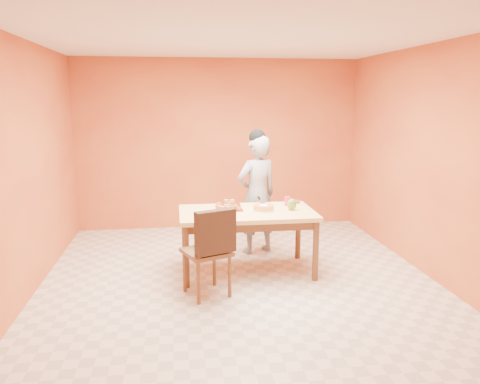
{
  "coord_description": "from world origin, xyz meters",
  "views": [
    {
      "loc": [
        -0.69,
        -4.99,
        2.08
      ],
      "look_at": [
        0.04,
        0.3,
        1.0
      ],
      "focal_mm": 35.0,
      "sensor_mm": 36.0,
      "label": 1
    }
  ],
  "objects": [
    {
      "name": "red_dinner_plate",
      "position": [
        -0.02,
        0.71,
        0.77
      ],
      "size": [
        0.29,
        0.29,
        0.01
      ],
      "primitive_type": "cylinder",
      "rotation": [
        0.0,
        0.0,
        0.22
      ],
      "color": "maroon",
      "rests_on": "dining_table"
    },
    {
      "name": "cake_server",
      "position": [
        0.34,
        0.52,
        0.83
      ],
      "size": [
        0.06,
        0.28,
        0.01
      ],
      "primitive_type": "cube",
      "rotation": [
        0.0,
        0.0,
        0.02
      ],
      "color": "white",
      "rests_on": "sponge_cake"
    },
    {
      "name": "egg_ornament",
      "position": [
        0.67,
        0.33,
        0.83
      ],
      "size": [
        0.13,
        0.12,
        0.14
      ],
      "primitive_type": "ellipsoid",
      "rotation": [
        0.0,
        0.0,
        -0.25
      ],
      "color": "olive",
      "rests_on": "dining_table"
    },
    {
      "name": "white_cake_plate",
      "position": [
        0.33,
        0.34,
        0.77
      ],
      "size": [
        0.31,
        0.31,
        0.01
      ],
      "primitive_type": "cylinder",
      "rotation": [
        0.0,
        0.0,
        0.05
      ],
      "color": "white",
      "rests_on": "dining_table"
    },
    {
      "name": "pastry_platter",
      "position": [
        -0.07,
        0.48,
        0.77
      ],
      "size": [
        0.31,
        0.31,
        0.02
      ],
      "primitive_type": "cube",
      "rotation": [
        0.0,
        0.0,
        -0.0
      ],
      "color": "maroon",
      "rests_on": "dining_table"
    },
    {
      "name": "floor",
      "position": [
        0.0,
        0.0,
        0.0
      ],
      "size": [
        5.0,
        5.0,
        0.0
      ],
      "primitive_type": "plane",
      "color": "beige",
      "rests_on": "ground"
    },
    {
      "name": "checker_tin",
      "position": [
        0.82,
        0.71,
        0.78
      ],
      "size": [
        0.11,
        0.11,
        0.03
      ],
      "primitive_type": "cylinder",
      "rotation": [
        0.0,
        0.0,
        0.04
      ],
      "color": "#391E0F",
      "rests_on": "dining_table"
    },
    {
      "name": "pastry_pile",
      "position": [
        -0.07,
        0.48,
        0.82
      ],
      "size": [
        0.28,
        0.28,
        0.09
      ],
      "primitive_type": null,
      "color": "tan",
      "rests_on": "pastry_platter"
    },
    {
      "name": "dining_chair",
      "position": [
        -0.39,
        -0.28,
        0.51
      ],
      "size": [
        0.6,
        0.66,
        0.98
      ],
      "rotation": [
        0.0,
        0.0,
        0.38
      ],
      "color": "brown",
      "rests_on": "floor"
    },
    {
      "name": "wall_right",
      "position": [
        2.25,
        0.0,
        1.35
      ],
      "size": [
        0.0,
        5.0,
        5.0
      ],
      "primitive_type": "plane",
      "rotation": [
        1.57,
        0.0,
        -1.57
      ],
      "color": "#CA6D2E",
      "rests_on": "floor"
    },
    {
      "name": "magenta_glass",
      "position": [
        0.68,
        0.58,
        0.81
      ],
      "size": [
        0.09,
        0.09,
        0.11
      ],
      "primitive_type": "cylinder",
      "rotation": [
        0.0,
        0.0,
        0.22
      ],
      "color": "#CC1E4B",
      "rests_on": "dining_table"
    },
    {
      "name": "ceiling",
      "position": [
        0.0,
        0.0,
        2.7
      ],
      "size": [
        5.0,
        5.0,
        0.0
      ],
      "primitive_type": "plane",
      "rotation": [
        3.14,
        0.0,
        0.0
      ],
      "color": "white",
      "rests_on": "wall_back"
    },
    {
      "name": "dining_table",
      "position": [
        0.14,
        0.36,
        0.67
      ],
      "size": [
        1.6,
        0.9,
        0.76
      ],
      "color": "#F3DB7F",
      "rests_on": "floor"
    },
    {
      "name": "wall_back",
      "position": [
        0.0,
        2.5,
        1.35
      ],
      "size": [
        4.5,
        0.0,
        4.5
      ],
      "primitive_type": "plane",
      "rotation": [
        1.57,
        0.0,
        0.0
      ],
      "color": "#CA6D2E",
      "rests_on": "floor"
    },
    {
      "name": "person",
      "position": [
        0.38,
        1.07,
        0.8
      ],
      "size": [
        0.68,
        0.57,
        1.6
      ],
      "primitive_type": "imported",
      "rotation": [
        0.0,
        0.0,
        3.51
      ],
      "color": "gray",
      "rests_on": "floor"
    },
    {
      "name": "sponge_cake",
      "position": [
        0.33,
        0.34,
        0.8
      ],
      "size": [
        0.29,
        0.29,
        0.05
      ],
      "primitive_type": "cylinder",
      "rotation": [
        0.0,
        0.0,
        -0.2
      ],
      "color": "gold",
      "rests_on": "white_cake_plate"
    },
    {
      "name": "wall_left",
      "position": [
        -2.25,
        0.0,
        1.35
      ],
      "size": [
        0.0,
        5.0,
        5.0
      ],
      "primitive_type": "plane",
      "rotation": [
        1.57,
        0.0,
        1.57
      ],
      "color": "#CA6D2E",
      "rests_on": "floor"
    }
  ]
}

